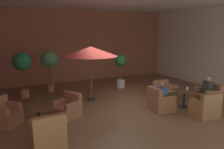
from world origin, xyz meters
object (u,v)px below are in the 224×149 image
Objects in this scene: cafe_table_front_left at (184,95)px; armchair_front_left_west at (208,97)px; armchair_front_left_north at (165,93)px; patron_by_window at (208,86)px; potted_tree_left_corner at (49,62)px; potted_tree_mid_right at (121,67)px; patron_blue_shirt at (162,92)px; potted_tree_mid_left at (22,65)px; armchair_front_right_east at (5,115)px; armchair_front_right_north at (68,108)px; iced_drink_cup at (187,88)px; armchair_front_right_south at (48,135)px; cafe_table_front_right at (39,112)px; armchair_front_left_south at (205,108)px; patio_umbrella_tall_red at (91,52)px; armchair_front_left_east at (160,102)px.

armchair_front_left_west reaches higher than cafe_table_front_left.
patron_by_window is at bearing -49.58° from armchair_front_left_north.
potted_tree_left_corner is 1.15× the size of potted_tree_mid_right.
potted_tree_mid_left is at bearing 138.24° from patron_blue_shirt.
armchair_front_right_east is (-7.29, 1.37, 0.01)m from armchair_front_left_west.
armchair_front_right_north is 4.55m from iced_drink_cup.
patron_blue_shirt is at bearing 175.96° from cafe_table_front_left.
patron_by_window reaches higher than armchair_front_right_south.
armchair_front_left_north is 2.91m from potted_tree_mid_right.
iced_drink_cup is at bearing 168.67° from patron_by_window.
cafe_table_front_right is at bearing 175.34° from iced_drink_cup.
armchair_front_left_north is 6.28m from potted_tree_mid_left.
potted_tree_left_corner is at bearing 126.33° from armchair_front_left_south.
armchair_front_left_south is (-0.01, -2.15, 0.01)m from armchair_front_left_north.
patio_umbrella_tall_red is 1.14× the size of potted_tree_left_corner.
cafe_table_front_left is 0.97× the size of patron_by_window.
cafe_table_front_right is at bearing 174.36° from patron_by_window.
armchair_front_right_south is 1.39× the size of patron_blue_shirt.
armchair_front_left_south is 0.97× the size of armchair_front_right_south.
cafe_table_front_right is at bearing 175.35° from armchair_front_left_east.
armchair_front_left_west is 8.71× the size of iced_drink_cup.
patron_by_window reaches higher than armchair_front_left_east.
potted_tree_mid_right reaches higher than armchair_front_right_east.
armchair_front_left_south is 4.82m from patio_umbrella_tall_red.
armchair_front_right_south reaches higher than armchair_front_left_west.
potted_tree_left_corner is 2.84× the size of patron_by_window.
armchair_front_left_south is at bearing -3.63° from armchair_front_right_south.
potted_tree_left_corner is 1.35m from potted_tree_mid_left.
armchair_front_left_west is at bearing 4.85° from armchair_front_right_south.
iced_drink_cup is (0.19, 1.06, 0.42)m from armchair_front_left_south.
cafe_table_front_right is at bearing -172.93° from armchair_front_left_north.
cafe_table_front_right is 1.07× the size of patron_by_window.
armchair_front_right_north is 3.77m from potted_tree_left_corner.
armchair_front_left_south is 0.85× the size of armchair_front_right_north.
armchair_front_right_east is at bearing 169.49° from cafe_table_front_left.
patron_blue_shirt is at bearing 172.29° from patron_by_window.
armchair_front_left_south is 1.16× the size of cafe_table_front_right.
armchair_front_left_north is 6.16m from armchair_front_right_east.
potted_tree_mid_right is (4.72, -0.26, -0.36)m from potted_tree_mid_left.
patron_blue_shirt is at bearing 175.25° from iced_drink_cup.
patron_blue_shirt is 1.14m from iced_drink_cup.
armchair_front_left_north is at bearing 131.28° from armchair_front_left_west.
potted_tree_left_corner is (1.01, 5.33, 1.14)m from armchair_front_right_south.
armchair_front_left_west is 6.42m from cafe_table_front_right.
potted_tree_mid_left reaches higher than cafe_table_front_right.
cafe_table_front_left is 0.78× the size of armchair_front_left_south.
armchair_front_left_north is at bearing -0.77° from armchair_front_right_east.
armchair_front_left_east is 1.18× the size of cafe_table_front_right.
patron_by_window is 0.93m from iced_drink_cup.
potted_tree_left_corner is at bearing 167.11° from potted_tree_mid_right.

